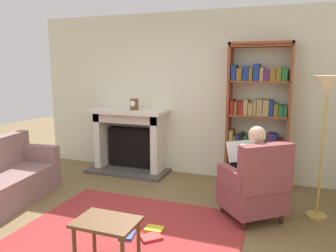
{
  "coord_description": "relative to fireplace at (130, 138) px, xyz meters",
  "views": [
    {
      "loc": [
        1.56,
        -2.74,
        1.79
      ],
      "look_at": [
        0.1,
        1.2,
        1.05
      ],
      "focal_mm": 35.08,
      "sensor_mm": 36.0,
      "label": 1
    }
  ],
  "objects": [
    {
      "name": "side_table",
      "position": [
        1.11,
        -2.69,
        -0.19
      ],
      "size": [
        0.56,
        0.39,
        0.46
      ],
      "color": "brown",
      "rests_on": "ground"
    },
    {
      "name": "bookshelf",
      "position": [
        2.14,
        0.04,
        0.47
      ],
      "size": [
        0.92,
        0.32,
        2.17
      ],
      "color": "brown",
      "rests_on": "ground"
    },
    {
      "name": "ground",
      "position": [
        1.01,
        -2.3,
        -0.58
      ],
      "size": [
        14.0,
        14.0,
        0.0
      ],
      "primitive_type": "plane",
      "color": "brown"
    },
    {
      "name": "mantel_clock",
      "position": [
        0.14,
        -0.1,
        0.61
      ],
      "size": [
        0.14,
        0.14,
        0.19
      ],
      "color": "brown",
      "rests_on": "fireplace"
    },
    {
      "name": "area_rug",
      "position": [
        1.01,
        -2.0,
        -0.58
      ],
      "size": [
        2.4,
        1.8,
        0.01
      ],
      "primitive_type": "cube",
      "color": "maroon",
      "rests_on": "ground"
    },
    {
      "name": "armchair_reading",
      "position": [
        2.26,
        -1.25,
        -0.16
      ],
      "size": [
        0.89,
        0.89,
        0.97
      ],
      "rotation": [
        0.0,
        0.0,
        3.84
      ],
      "color": "#331E14",
      "rests_on": "ground"
    },
    {
      "name": "scattered_books",
      "position": [
        1.08,
        -2.0,
        -0.55
      ],
      "size": [
        0.69,
        0.47,
        0.03
      ],
      "color": "gold",
      "rests_on": "area_rug"
    },
    {
      "name": "fireplace",
      "position": [
        0.0,
        0.0,
        0.0
      ],
      "size": [
        1.4,
        0.64,
        1.1
      ],
      "color": "#4C4742",
      "rests_on": "ground"
    },
    {
      "name": "back_wall",
      "position": [
        1.01,
        0.25,
        0.77
      ],
      "size": [
        5.6,
        0.1,
        2.7
      ],
      "primitive_type": "cube",
      "color": "beige",
      "rests_on": "ground"
    },
    {
      "name": "seated_reader",
      "position": [
        2.19,
        -1.16,
        0.04
      ],
      "size": [
        0.57,
        0.59,
        1.14
      ],
      "rotation": [
        0.0,
        0.0,
        3.84
      ],
      "color": "white",
      "rests_on": "ground"
    },
    {
      "name": "floor_lamp",
      "position": [
        2.97,
        -0.89,
        0.87
      ],
      "size": [
        0.32,
        0.32,
        1.71
      ],
      "color": "#B7933F",
      "rests_on": "ground"
    }
  ]
}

